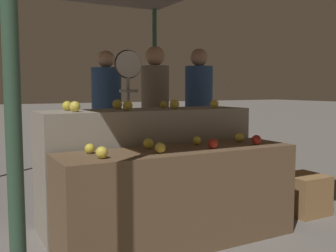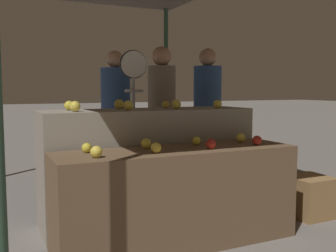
# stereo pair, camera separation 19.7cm
# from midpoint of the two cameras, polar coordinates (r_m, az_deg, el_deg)

# --- Properties ---
(ground_plane) EXTENTS (60.00, 60.00, 0.00)m
(ground_plane) POSITION_cam_midpoint_polar(r_m,az_deg,el_deg) (3.24, -0.10, -16.63)
(ground_plane) COLOR slate
(display_counter_front) EXTENTS (1.91, 0.55, 0.75)m
(display_counter_front) POSITION_cam_midpoint_polar(r_m,az_deg,el_deg) (3.12, -0.10, -10.20)
(display_counter_front) COLOR brown
(display_counter_front) RESTS_ON ground_plane
(display_counter_back) EXTENTS (1.91, 0.55, 1.03)m
(display_counter_back) POSITION_cam_midpoint_polar(r_m,az_deg,el_deg) (3.61, -4.68, -5.78)
(display_counter_back) COLOR gray
(display_counter_back) RESTS_ON ground_plane
(apple_front_0) EXTENTS (0.08, 0.08, 0.08)m
(apple_front_0) POSITION_cam_midpoint_polar(r_m,az_deg,el_deg) (2.67, -11.69, -3.80)
(apple_front_0) COLOR yellow
(apple_front_0) RESTS_ON display_counter_front
(apple_front_1) EXTENTS (0.08, 0.08, 0.08)m
(apple_front_1) POSITION_cam_midpoint_polar(r_m,az_deg,el_deg) (2.84, -3.14, -3.19)
(apple_front_1) COLOR yellow
(apple_front_1) RESTS_ON display_counter_front
(apple_front_2) EXTENTS (0.08, 0.08, 0.08)m
(apple_front_2) POSITION_cam_midpoint_polar(r_m,az_deg,el_deg) (3.05, 4.70, -2.56)
(apple_front_2) COLOR #AD281E
(apple_front_2) RESTS_ON display_counter_front
(apple_front_3) EXTENTS (0.08, 0.08, 0.08)m
(apple_front_3) POSITION_cam_midpoint_polar(r_m,az_deg,el_deg) (3.33, 11.06, -1.98)
(apple_front_3) COLOR #AD281E
(apple_front_3) RESTS_ON display_counter_front
(apple_front_4) EXTENTS (0.07, 0.07, 0.07)m
(apple_front_4) POSITION_cam_midpoint_polar(r_m,az_deg,el_deg) (2.89, -13.22, -3.22)
(apple_front_4) COLOR gold
(apple_front_4) RESTS_ON display_counter_front
(apple_front_5) EXTENTS (0.08, 0.08, 0.08)m
(apple_front_5) POSITION_cam_midpoint_polar(r_m,az_deg,el_deg) (3.05, -4.72, -2.58)
(apple_front_5) COLOR gold
(apple_front_5) RESTS_ON display_counter_front
(apple_front_6) EXTENTS (0.07, 0.07, 0.07)m
(apple_front_6) POSITION_cam_midpoint_polar(r_m,az_deg,el_deg) (3.25, 2.49, -2.15)
(apple_front_6) COLOR gold
(apple_front_6) RESTS_ON display_counter_front
(apple_front_7) EXTENTS (0.08, 0.08, 0.08)m
(apple_front_7) POSITION_cam_midpoint_polar(r_m,az_deg,el_deg) (3.48, 8.74, -1.64)
(apple_front_7) COLOR yellow
(apple_front_7) RESTS_ON display_counter_front
(apple_back_0) EXTENTS (0.09, 0.09, 0.09)m
(apple_back_0) POSITION_cam_midpoint_polar(r_m,az_deg,el_deg) (3.22, -15.08, 2.73)
(apple_back_0) COLOR yellow
(apple_back_0) RESTS_ON display_counter_back
(apple_back_1) EXTENTS (0.08, 0.08, 0.08)m
(apple_back_1) POSITION_cam_midpoint_polar(r_m,az_deg,el_deg) (3.37, -7.55, 2.97)
(apple_back_1) COLOR yellow
(apple_back_1) RESTS_ON display_counter_back
(apple_back_2) EXTENTS (0.09, 0.09, 0.09)m
(apple_back_2) POSITION_cam_midpoint_polar(r_m,az_deg,el_deg) (3.56, -0.65, 3.17)
(apple_back_2) COLOR gold
(apple_back_2) RESTS_ON display_counter_back
(apple_back_3) EXTENTS (0.08, 0.08, 0.08)m
(apple_back_3) POSITION_cam_midpoint_polar(r_m,az_deg,el_deg) (3.78, 5.27, 3.22)
(apple_back_3) COLOR yellow
(apple_back_3) RESTS_ON display_counter_back
(apple_back_4) EXTENTS (0.08, 0.08, 0.08)m
(apple_back_4) POSITION_cam_midpoint_polar(r_m,az_deg,el_deg) (3.44, -16.02, 2.83)
(apple_back_4) COLOR gold
(apple_back_4) RESTS_ON display_counter_back
(apple_back_5) EXTENTS (0.09, 0.09, 0.09)m
(apple_back_5) POSITION_cam_midpoint_polar(r_m,az_deg,el_deg) (3.57, -8.95, 3.12)
(apple_back_5) COLOR gold
(apple_back_5) RESTS_ON display_counter_back
(apple_back_6) EXTENTS (0.07, 0.07, 0.07)m
(apple_back_6) POSITION_cam_midpoint_polar(r_m,az_deg,el_deg) (3.73, -2.23, 3.14)
(apple_back_6) COLOR gold
(apple_back_6) RESTS_ON display_counter_back
(produce_scale) EXTENTS (0.30, 0.20, 1.63)m
(produce_scale) POSITION_cam_midpoint_polar(r_m,az_deg,el_deg) (4.22, -7.11, 5.09)
(produce_scale) COLOR #99999E
(produce_scale) RESTS_ON ground_plane
(person_vendor_at_scale) EXTENTS (0.43, 0.43, 1.70)m
(person_vendor_at_scale) POSITION_cam_midpoint_polar(r_m,az_deg,el_deg) (4.57, -3.11, 2.64)
(person_vendor_at_scale) COLOR #2D2D38
(person_vendor_at_scale) RESTS_ON ground_plane
(person_customer_left) EXTENTS (0.40, 0.40, 1.74)m
(person_customer_left) POSITION_cam_midpoint_polar(r_m,az_deg,el_deg) (5.19, 3.39, 3.08)
(person_customer_left) COLOR #2D2D38
(person_customer_left) RESTS_ON ground_plane
(person_customer_right) EXTENTS (0.52, 0.52, 1.72)m
(person_customer_right) POSITION_cam_midpoint_polar(r_m,az_deg,el_deg) (5.28, -9.96, 2.82)
(person_customer_right) COLOR #2D2D38
(person_customer_right) RESTS_ON ground_plane
(wooden_crate_side) EXTENTS (0.38, 0.38, 0.38)m
(wooden_crate_side) POSITION_cam_midpoint_polar(r_m,az_deg,el_deg) (4.08, 17.79, -9.41)
(wooden_crate_side) COLOR #9E7547
(wooden_crate_side) RESTS_ON ground_plane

